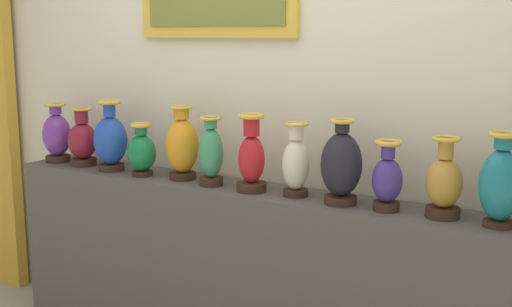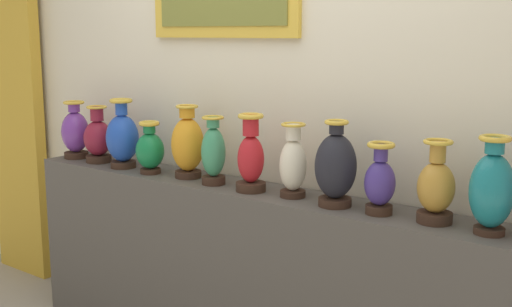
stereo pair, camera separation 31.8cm
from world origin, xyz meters
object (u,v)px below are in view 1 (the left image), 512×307
object	(u,v)px
vase_indigo	(387,179)
vase_ochre	(444,184)
vase_burgundy	(83,141)
vase_sapphire	(111,140)
vase_teal	(501,183)
vase_amber	(182,146)
vase_violet	(57,135)
vase_crimson	(251,158)
vase_ivory	(296,163)
vase_jade	(211,154)
vase_emerald	(142,152)
vase_onyx	(341,166)

from	to	relation	value
vase_indigo	vase_ochre	distance (m)	0.24
vase_burgundy	vase_sapphire	bearing A→B (deg)	-4.26
vase_burgundy	vase_teal	bearing A→B (deg)	-0.01
vase_amber	vase_indigo	size ratio (longest dim) A/B	1.25
vase_violet	vase_indigo	xyz separation A→B (m)	(2.06, -0.00, -0.02)
vase_crimson	vase_ivory	xyz separation A→B (m)	(0.23, 0.03, -0.01)
vase_amber	vase_ochre	world-z (taller)	vase_amber
vase_jade	vase_crimson	bearing A→B (deg)	0.04
vase_crimson	vase_teal	distance (m)	1.15
vase_amber	vase_violet	bearing A→B (deg)	-178.93
vase_emerald	vase_onyx	size ratio (longest dim) A/B	0.75
vase_emerald	vase_crimson	bearing A→B (deg)	1.28
vase_ivory	vase_onyx	world-z (taller)	vase_onyx
vase_burgundy	vase_jade	distance (m)	0.92
vase_crimson	vase_sapphire	bearing A→B (deg)	-179.87
vase_amber	vase_crimson	xyz separation A→B (m)	(0.45, -0.03, -0.01)
vase_burgundy	vase_sapphire	world-z (taller)	vase_sapphire
vase_burgundy	vase_amber	xyz separation A→B (m)	(0.71, 0.02, 0.03)
vase_amber	vase_ivory	size ratio (longest dim) A/B	1.11
vase_sapphire	vase_teal	distance (m)	2.07
vase_crimson	vase_ochre	distance (m)	0.93
vase_amber	vase_burgundy	bearing A→B (deg)	-178.55
vase_violet	vase_ivory	distance (m)	1.60
vase_sapphire	vase_onyx	world-z (taller)	vase_sapphire
vase_amber	vase_jade	distance (m)	0.21
vase_violet	vase_ochre	world-z (taller)	vase_violet
vase_burgundy	vase_ivory	distance (m)	1.39
vase_jade	vase_crimson	size ratio (longest dim) A/B	0.92
vase_ochre	vase_sapphire	bearing A→B (deg)	-178.89
vase_emerald	vase_amber	xyz separation A→B (m)	(0.24, 0.05, 0.05)
vase_crimson	vase_ochre	xyz separation A→B (m)	(0.92, 0.03, -0.02)
vase_burgundy	vase_indigo	world-z (taller)	vase_burgundy
vase_violet	vase_burgundy	distance (m)	0.21
vase_crimson	vase_onyx	world-z (taller)	vase_onyx
vase_burgundy	vase_indigo	bearing A→B (deg)	-0.11
vase_onyx	vase_indigo	bearing A→B (deg)	0.68
vase_violet	vase_burgundy	size ratio (longest dim) A/B	1.04
vase_violet	vase_onyx	bearing A→B (deg)	-0.21
vase_violet	vase_sapphire	world-z (taller)	vase_sapphire
vase_onyx	vase_jade	bearing A→B (deg)	-179.20
vase_amber	vase_ivory	world-z (taller)	vase_amber
vase_onyx	vase_indigo	distance (m)	0.22
vase_onyx	vase_sapphire	bearing A→B (deg)	-179.52
vase_violet	vase_onyx	xyz separation A→B (m)	(1.85, -0.01, 0.02)
vase_ivory	vase_burgundy	bearing A→B (deg)	-179.43
vase_violet	vase_amber	size ratio (longest dim) A/B	0.91
vase_onyx	vase_teal	xyz separation A→B (m)	(0.68, 0.01, 0.00)
vase_ochre	vase_indigo	bearing A→B (deg)	-174.85
vase_jade	vase_ochre	xyz separation A→B (m)	(1.16, 0.03, -0.02)
vase_burgundy	vase_amber	bearing A→B (deg)	1.45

